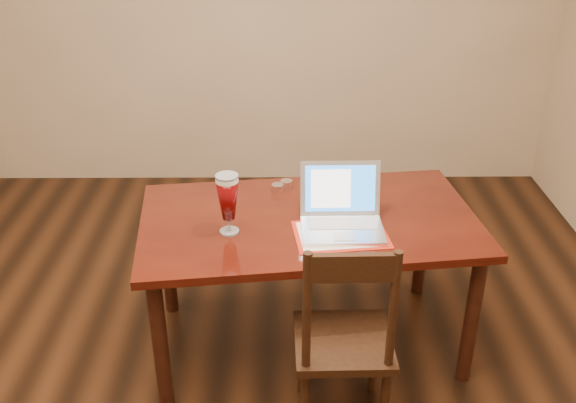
{
  "coord_description": "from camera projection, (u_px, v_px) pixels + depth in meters",
  "views": [
    {
      "loc": [
        0.31,
        -2.03,
        2.15
      ],
      "look_at": [
        0.33,
        0.48,
        0.84
      ],
      "focal_mm": 40.0,
      "sensor_mm": 36.0,
      "label": 1
    }
  ],
  "objects": [
    {
      "name": "dining_table",
      "position": [
        308.0,
        232.0,
        2.98
      ],
      "size": [
        1.63,
        1.04,
        1.0
      ],
      "rotation": [
        0.0,
        0.0,
        0.12
      ],
      "color": "#431109",
      "rests_on": "ground"
    },
    {
      "name": "room_shell",
      "position": [
        183.0,
        9.0,
        1.97
      ],
      "size": [
        4.51,
        5.01,
        2.71
      ],
      "color": "tan",
      "rests_on": "ground"
    },
    {
      "name": "dining_chair",
      "position": [
        344.0,
        341.0,
        2.6
      ],
      "size": [
        0.41,
        0.39,
        0.94
      ],
      "rotation": [
        0.0,
        0.0,
        0.02
      ],
      "color": "black",
      "rests_on": "ground"
    }
  ]
}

